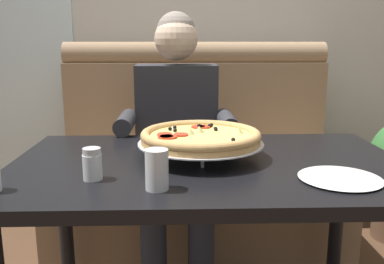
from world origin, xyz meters
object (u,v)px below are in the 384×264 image
object	(u,v)px
booth_bench	(197,174)
dining_table	(209,186)
patio_chair	(17,117)
plate_near_left	(340,176)
pizza	(201,137)
shaker_pepper_flakes	(92,166)
drinking_glass	(157,171)
diner_main	(177,131)

from	to	relation	value
booth_bench	dining_table	size ratio (longest dim) A/B	1.15
dining_table	patio_chair	world-z (taller)	patio_chair
plate_near_left	patio_chair	xyz separation A→B (m)	(-1.81, 2.27, -0.22)
plate_near_left	dining_table	bearing A→B (deg)	151.25
pizza	plate_near_left	size ratio (longest dim) A/B	1.79
shaker_pepper_flakes	plate_near_left	bearing A→B (deg)	-2.03
dining_table	drinking_glass	size ratio (longest dim) A/B	11.82
pizza	patio_chair	distance (m)	2.48
diner_main	drinking_glass	xyz separation A→B (m)	(-0.05, -0.88, 0.08)
dining_table	diner_main	distance (m)	0.63
booth_bench	diner_main	size ratio (longest dim) A/B	1.21
booth_bench	diner_main	world-z (taller)	diner_main
pizza	shaker_pepper_flakes	xyz separation A→B (m)	(-0.33, -0.22, -0.03)
booth_bench	plate_near_left	xyz separation A→B (m)	(0.37, -1.08, 0.35)
shaker_pepper_flakes	drinking_glass	distance (m)	0.21
shaker_pepper_flakes	plate_near_left	world-z (taller)	shaker_pepper_flakes
plate_near_left	drinking_glass	size ratio (longest dim) A/B	2.15
patio_chair	diner_main	bearing A→B (deg)	-47.59
pizza	plate_near_left	distance (m)	0.47
dining_table	pizza	world-z (taller)	pizza
pizza	dining_table	bearing A→B (deg)	-60.31
diner_main	shaker_pepper_flakes	distance (m)	0.83
diner_main	shaker_pepper_flakes	size ratio (longest dim) A/B	13.35
booth_bench	dining_table	xyz separation A→B (m)	(0.00, -0.88, 0.25)
diner_main	shaker_pepper_flakes	xyz separation A→B (m)	(-0.24, -0.79, 0.06)
shaker_pepper_flakes	drinking_glass	xyz separation A→B (m)	(0.19, -0.09, 0.01)
dining_table	diner_main	world-z (taller)	diner_main
patio_chair	drinking_glass	bearing A→B (deg)	-61.32
dining_table	pizza	size ratio (longest dim) A/B	3.06
pizza	shaker_pepper_flakes	size ratio (longest dim) A/B	4.57
diner_main	dining_table	bearing A→B (deg)	-79.75
plate_near_left	drinking_glass	distance (m)	0.54
patio_chair	dining_table	bearing A→B (deg)	-55.16
plate_near_left	diner_main	bearing A→B (deg)	120.57
shaker_pepper_flakes	plate_near_left	xyz separation A→B (m)	(0.73, -0.03, -0.03)
plate_near_left	drinking_glass	world-z (taller)	drinking_glass
booth_bench	plate_near_left	size ratio (longest dim) A/B	6.32
pizza	drinking_glass	bearing A→B (deg)	-113.43
pizza	drinking_glass	size ratio (longest dim) A/B	3.86
pizza	shaker_pepper_flakes	bearing A→B (deg)	-145.71
booth_bench	shaker_pepper_flakes	distance (m)	1.18
booth_bench	dining_table	distance (m)	0.91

